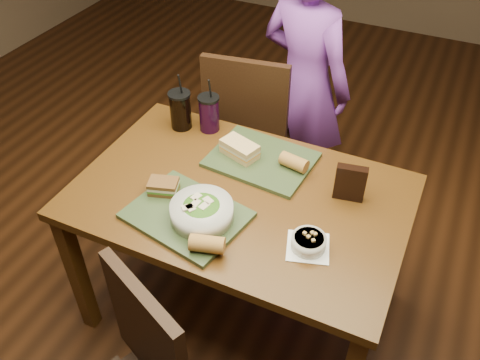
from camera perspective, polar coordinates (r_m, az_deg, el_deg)
The scene contains 15 objects.
ground at distance 2.57m, azimuth 0.00°, elevation -13.98°, with size 6.00×6.00×0.00m, color #381C0B.
dining_table at distance 2.06m, azimuth 0.00°, elevation -3.37°, with size 1.30×0.85×0.75m.
chair_far at distance 2.70m, azimuth 1.45°, elevation 5.88°, with size 0.49×0.49×0.99m.
diner at distance 2.73m, azimuth 7.24°, elevation 10.61°, with size 0.54×0.35×1.47m, color purple.
tray_near at distance 1.91m, azimuth -6.01°, elevation -3.94°, with size 0.42×0.32×0.02m, color #304022.
tray_far at distance 2.15m, azimuth 2.41°, elevation 2.31°, with size 0.42×0.32×0.02m, color #304022.
salad_bowl at distance 1.85m, azimuth -4.33°, elevation -3.47°, with size 0.23×0.23×0.08m.
soup_bowl at distance 1.80m, azimuth 7.71°, elevation -6.93°, with size 0.18×0.18×0.06m.
sandwich_near at distance 1.98m, azimuth -8.58°, elevation -0.72°, with size 0.13×0.11×0.05m.
sandwich_far at distance 2.14m, azimuth -0.03°, elevation 3.51°, with size 0.18×0.13×0.06m.
baguette_near at distance 1.75m, azimuth -3.71°, elevation -7.18°, with size 0.06×0.06×0.12m, color #AD7533.
baguette_far at distance 2.08m, azimuth 6.07°, elevation 2.00°, with size 0.06×0.06×0.12m, color #AD7533.
cup_cola at distance 2.32m, azimuth -6.71°, elevation 7.82°, with size 0.10×0.10×0.28m.
cup_berry at distance 2.30m, azimuth -3.49°, elevation 7.51°, with size 0.10×0.10×0.26m.
chip_bag at distance 1.97m, azimuth 12.26°, elevation -0.33°, with size 0.12×0.04×0.15m, color black.
Camera 1 is at (0.62, -1.34, 2.10)m, focal length 38.00 mm.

